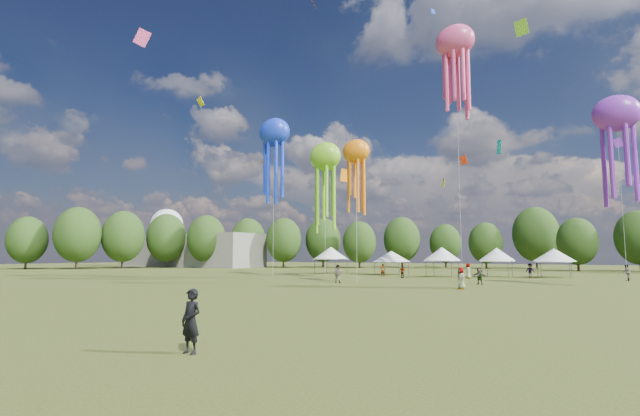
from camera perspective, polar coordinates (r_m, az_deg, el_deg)
The scene contains 10 objects.
ground at distance 20.57m, azimuth -27.76°, elevation -13.39°, with size 300.00×300.00×0.00m, color #384416.
observer_main at distance 14.80m, azimuth -15.65°, elevation -13.29°, with size 0.70×0.46×1.93m, color black.
spectator_near at distance 49.04m, azimuth 2.16°, elevation -8.14°, with size 0.93×0.73×1.92m, color gray.
spectators_far at distance 57.39m, azimuth 21.03°, elevation -7.47°, with size 28.71×26.01×1.92m.
festival_tents at distance 68.08m, azimuth 13.56°, elevation -5.61°, with size 36.84×10.94×4.25m.
show_kites at distance 57.02m, azimuth 7.17°, elevation 9.27°, with size 44.05×13.89×30.19m.
small_kites at distance 62.11m, azimuth 12.93°, elevation 20.06°, with size 79.29×54.95×46.44m.
treeline at distance 76.19m, azimuth 15.31°, elevation -2.91°, with size 201.57×95.24×13.43m.
hangar at distance 121.70m, azimuth -15.81°, elevation -5.11°, with size 40.00×12.00×8.00m, color gray.
radome at distance 137.85m, azimuth -18.42°, elevation -2.60°, with size 9.00×9.00×16.00m.
Camera 1 is at (17.41, -10.55, 2.94)m, focal length 25.92 mm.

